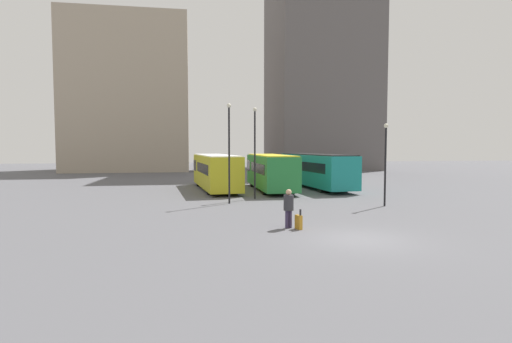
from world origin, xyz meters
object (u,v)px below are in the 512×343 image
Objects in this scene: lamp_post_1 at (255,146)px; suitcase at (299,222)px; bus_0 at (216,171)px; bus_1 at (270,171)px; traveler at (289,205)px; lamp_post_0 at (229,146)px; bus_2 at (315,169)px; lamp_post_2 at (385,157)px.

suitcase is at bearing -88.55° from lamp_post_1.
bus_1 reaches higher than bus_0.
traveler is at bearing 28.94° from suitcase.
lamp_post_1 is (2.03, 2.12, -0.01)m from lamp_post_0.
bus_1 is 1.60× the size of lamp_post_1.
suitcase is (-1.96, -16.21, -1.32)m from bus_1.
suitcase is at bearing -75.04° from lamp_post_0.
bus_0 reaches higher than suitcase.
lamp_post_0 is 2.94m from lamp_post_1.
bus_0 is 17.57m from suitcase.
traveler is 0.90m from suitcase.
bus_1 is 8.96m from lamp_post_0.
bus_2 is 2.43× the size of lamp_post_2.
suitcase is 0.18× the size of lamp_post_2.
bus_2 reaches higher than bus_0.
bus_0 is 1.74× the size of lamp_post_1.
traveler is (2.28, -16.97, -0.58)m from bus_0.
bus_2 is (4.42, 1.46, 0.03)m from bus_1.
bus_0 is 0.90× the size of bus_2.
bus_2 is at bearing 93.90° from lamp_post_2.
bus_0 is at bearing 109.97° from lamp_post_1.
suitcase is (2.66, -17.32, -1.32)m from bus_0.
traveler reaches higher than suitcase.
bus_2 is 18.60m from traveler.
lamp_post_2 is at bearing -68.96° from suitcase.
lamp_post_0 is at bearing 150.74° from bus_1.
traveler is 8.91m from lamp_post_0.
lamp_post_1 reaches higher than suitcase.
lamp_post_2 reaches higher than bus_2.
lamp_post_2 is at bearing -153.09° from bus_1.
lamp_post_2 is (9.84, -11.40, 1.42)m from bus_0.
bus_2 is 18.83m from suitcase.
bus_2 is (9.04, 0.35, 0.03)m from bus_0.
traveler is 0.27× the size of lamp_post_0.
lamp_post_0 is at bearing -5.36° from traveler.
bus_1 reaches higher than suitcase.
lamp_post_1 is (-2.23, -5.47, 2.10)m from bus_1.
lamp_post_0 reaches higher than bus_0.
traveler is 0.35× the size of lamp_post_2.
lamp_post_0 reaches higher than lamp_post_1.
lamp_post_0 is at bearing -3.49° from suitcase.
lamp_post_0 is at bearing 176.73° from bus_0.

